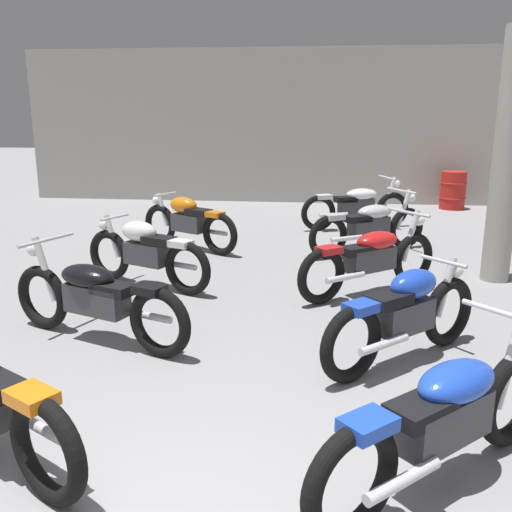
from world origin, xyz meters
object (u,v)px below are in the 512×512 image
Objects in this scene: motorcycle_right_row_0 at (445,417)px; motorcycle_right_row_1 at (405,313)px; motorcycle_left_row_3 at (188,221)px; motorcycle_left_row_2 at (146,252)px; oil_drum at (453,190)px; motorcycle_left_row_1 at (96,297)px; motorcycle_right_row_2 at (371,258)px; support_pillar at (507,159)px; motorcycle_right_row_4 at (357,205)px; motorcycle_right_row_3 at (370,225)px.

motorcycle_right_row_1 is (0.01, 1.73, 0.01)m from motorcycle_right_row_0.
motorcycle_right_row_0 reaches higher than motorcycle_left_row_3.
oil_drum is at bearing 51.20° from motorcycle_left_row_2.
motorcycle_left_row_1 is 3.31m from motorcycle_right_row_2.
support_pillar is 3.73m from motorcycle_right_row_4.
motorcycle_right_row_2 is 2.03m from motorcycle_right_row_3.
motorcycle_left_row_3 is 6.34m from motorcycle_right_row_0.
motorcycle_right_row_4 is at bearing 90.68° from motorcycle_right_row_1.
oil_drum is at bearing 40.94° from motorcycle_left_row_3.
motorcycle_right_row_0 is (2.89, -1.87, 0.00)m from motorcycle_left_row_1.
motorcycle_right_row_0 is at bearing -90.27° from motorcycle_right_row_3.
motorcycle_right_row_4 is (-0.06, 7.60, 0.00)m from motorcycle_right_row_0.
motorcycle_right_row_4 is (0.06, 3.91, 0.00)m from motorcycle_right_row_2.
motorcycle_left_row_1 is (-4.47, -2.58, -1.15)m from support_pillar.
motorcycle_right_row_1 is 5.87m from motorcycle_right_row_4.
motorcycle_left_row_2 is 0.97× the size of motorcycle_right_row_3.
motorcycle_right_row_0 is at bearing -89.56° from motorcycle_right_row_4.
support_pillar is 2.19m from motorcycle_right_row_2.
motorcycle_left_row_2 and motorcycle_left_row_3 have the same top height.
motorcycle_right_row_3 is (2.92, 3.84, 0.00)m from motorcycle_left_row_1.
support_pillar is 2.09× the size of motorcycle_right_row_1.
motorcycle_right_row_2 is at bearing -90.91° from motorcycle_right_row_4.
motorcycle_left_row_3 is (0.08, 2.02, 0.00)m from motorcycle_left_row_2.
motorcycle_right_row_3 and motorcycle_right_row_4 have the same top height.
motorcycle_right_row_3 is 0.91× the size of motorcycle_right_row_4.
motorcycle_right_row_1 reaches higher than oil_drum.
motorcycle_right_row_0 is at bearing -51.10° from motorcycle_left_row_2.
motorcycle_right_row_3 is at bearing 52.82° from motorcycle_left_row_1.
motorcycle_right_row_4 is at bearing 53.97° from motorcycle_left_row_2.
motorcycle_right_row_1 is at bearing -53.88° from motorcycle_left_row_3.
motorcycle_left_row_1 is 1.35× the size of motorcycle_right_row_1.
support_pillar is 1.69× the size of motorcycle_right_row_3.
oil_drum is at bearing 83.33° from support_pillar.
motorcycle_left_row_2 is 3.51m from motorcycle_right_row_1.
motorcycle_right_row_2 is 2.09× the size of oil_drum.
motorcycle_right_row_1 is at bearing -104.95° from oil_drum.
motorcycle_right_row_2 is at bearing 33.29° from motorcycle_left_row_1.
motorcycle_left_row_2 is at bearing -128.80° from oil_drum.
oil_drum is at bearing 58.00° from motorcycle_left_row_1.
motorcycle_right_row_3 is (0.01, 3.98, -0.01)m from motorcycle_right_row_1.
support_pillar is 5.79m from oil_drum.
motorcycle_left_row_2 is 2.82m from motorcycle_right_row_2.
motorcycle_right_row_4 is at bearing 92.57° from motorcycle_right_row_3.
motorcycle_right_row_2 is (2.74, -1.97, -0.01)m from motorcycle_left_row_3.
support_pillar reaches higher than motorcycle_left_row_3.
motorcycle_left_row_2 is at bearing 91.55° from motorcycle_left_row_1.
motorcycle_left_row_1 is at bearing -116.30° from motorcycle_right_row_4.
support_pillar is at bearing -39.08° from motorcycle_right_row_3.
oil_drum is (2.36, 6.39, -0.03)m from motorcycle_right_row_2.
oil_drum is (2.30, 2.48, -0.03)m from motorcycle_right_row_4.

